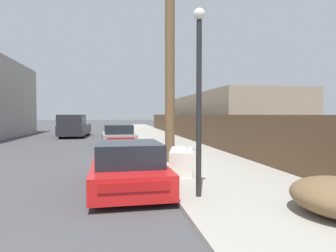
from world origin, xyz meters
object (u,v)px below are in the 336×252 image
at_px(utility_pole, 170,41).
at_px(street_lamp, 199,87).
at_px(car_parked_mid, 118,136).
at_px(discarded_fridge, 181,161).
at_px(pickup_truck, 74,126).
at_px(parked_sports_car_red, 128,167).

distance_m(utility_pole, street_lamp, 5.43).
distance_m(car_parked_mid, street_lamp, 12.33).
distance_m(discarded_fridge, street_lamp, 3.38).
distance_m(pickup_truck, utility_pole, 16.72).
bearing_deg(pickup_truck, car_parked_mid, 116.24).
bearing_deg(utility_pole, discarded_fridge, -91.22).
height_order(parked_sports_car_red, utility_pole, utility_pole).
relative_size(car_parked_mid, street_lamp, 1.15).
height_order(parked_sports_car_red, car_parked_mid, car_parked_mid).
relative_size(discarded_fridge, parked_sports_car_red, 0.41).
height_order(car_parked_mid, utility_pole, utility_pole).
distance_m(parked_sports_car_red, street_lamp, 2.89).
xyz_separation_m(pickup_truck, utility_pole, (5.60, -15.29, 3.78)).
relative_size(pickup_truck, utility_pole, 0.65).
distance_m(parked_sports_car_red, utility_pole, 5.76).
height_order(car_parked_mid, pickup_truck, pickup_truck).
relative_size(parked_sports_car_red, car_parked_mid, 0.87).
bearing_deg(street_lamp, discarded_fridge, 85.80).
relative_size(utility_pole, street_lamp, 2.19).
bearing_deg(parked_sports_car_red, utility_pole, 62.02).
xyz_separation_m(parked_sports_car_red, car_parked_mid, (-0.17, 10.64, 0.07)).
bearing_deg(discarded_fridge, parked_sports_car_red, -130.30).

